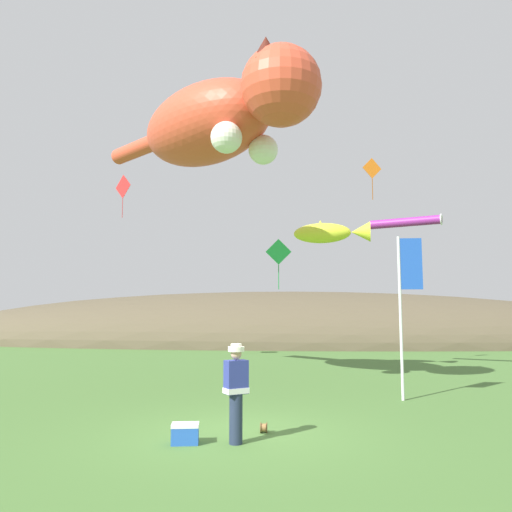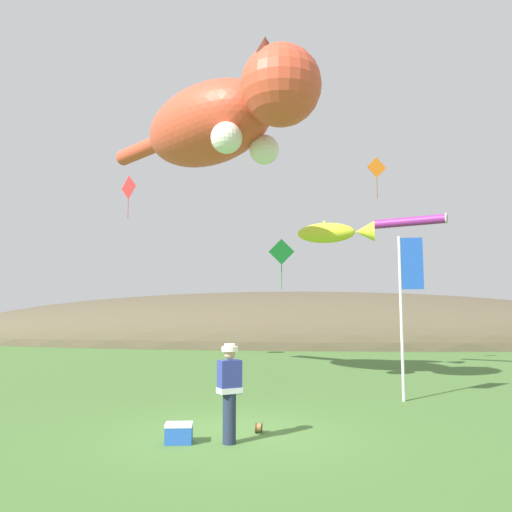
{
  "view_description": "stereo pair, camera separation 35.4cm",
  "coord_description": "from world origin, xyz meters",
  "px_view_note": "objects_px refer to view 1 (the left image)",
  "views": [
    {
      "loc": [
        1.13,
        -9.85,
        2.4
      ],
      "look_at": [
        0.0,
        4.0,
        3.89
      ],
      "focal_mm": 35.0,
      "sensor_mm": 36.0,
      "label": 1
    },
    {
      "loc": [
        1.48,
        -9.82,
        2.4
      ],
      "look_at": [
        0.0,
        4.0,
        3.89
      ],
      "focal_mm": 35.0,
      "sensor_mm": 36.0,
      "label": 2
    }
  ],
  "objects_px": {
    "kite_spool": "(264,428)",
    "kite_diamond_red": "(123,187)",
    "festival_attendant": "(236,390)",
    "kite_diamond_green": "(279,253)",
    "kite_giant_cat": "(220,120)",
    "festival_banner_pole": "(406,292)",
    "picnic_cooler": "(185,434)",
    "kite_diamond_orange": "(372,169)",
    "kite_tube_streamer": "(406,222)",
    "kite_fish_windsock": "(331,233)"
  },
  "relations": [
    {
      "from": "kite_spool",
      "to": "kite_diamond_red",
      "type": "relative_size",
      "value": 0.1
    },
    {
      "from": "festival_attendant",
      "to": "kite_diamond_green",
      "type": "height_order",
      "value": "kite_diamond_green"
    },
    {
      "from": "kite_giant_cat",
      "to": "festival_banner_pole",
      "type": "bearing_deg",
      "value": -14.55
    },
    {
      "from": "festival_attendant",
      "to": "kite_giant_cat",
      "type": "xyz_separation_m",
      "value": [
        -1.28,
        6.02,
        7.48
      ]
    },
    {
      "from": "picnic_cooler",
      "to": "kite_diamond_orange",
      "type": "xyz_separation_m",
      "value": [
        5.22,
        11.59,
        8.09
      ]
    },
    {
      "from": "kite_spool",
      "to": "kite_tube_streamer",
      "type": "distance_m",
      "value": 12.7
    },
    {
      "from": "kite_spool",
      "to": "kite_diamond_green",
      "type": "relative_size",
      "value": 0.11
    },
    {
      "from": "festival_banner_pole",
      "to": "kite_tube_streamer",
      "type": "distance_m",
      "value": 7.15
    },
    {
      "from": "festival_banner_pole",
      "to": "kite_diamond_green",
      "type": "relative_size",
      "value": 2.37
    },
    {
      "from": "kite_giant_cat",
      "to": "kite_tube_streamer",
      "type": "distance_m",
      "value": 8.77
    },
    {
      "from": "festival_banner_pole",
      "to": "kite_giant_cat",
      "type": "distance_m",
      "value": 7.83
    },
    {
      "from": "kite_giant_cat",
      "to": "kite_diamond_red",
      "type": "distance_m",
      "value": 8.66
    },
    {
      "from": "kite_giant_cat",
      "to": "kite_fish_windsock",
      "type": "relative_size",
      "value": 2.64
    },
    {
      "from": "picnic_cooler",
      "to": "kite_diamond_red",
      "type": "height_order",
      "value": "kite_diamond_red"
    },
    {
      "from": "picnic_cooler",
      "to": "kite_diamond_green",
      "type": "bearing_deg",
      "value": 81.35
    },
    {
      "from": "festival_attendant",
      "to": "kite_diamond_red",
      "type": "height_order",
      "value": "kite_diamond_red"
    },
    {
      "from": "festival_attendant",
      "to": "picnic_cooler",
      "type": "relative_size",
      "value": 3.32
    },
    {
      "from": "kite_fish_windsock",
      "to": "kite_diamond_red",
      "type": "distance_m",
      "value": 9.87
    },
    {
      "from": "festival_attendant",
      "to": "kite_diamond_orange",
      "type": "height_order",
      "value": "kite_diamond_orange"
    },
    {
      "from": "kite_fish_windsock",
      "to": "kite_diamond_green",
      "type": "relative_size",
      "value": 1.67
    },
    {
      "from": "kite_tube_streamer",
      "to": "kite_diamond_orange",
      "type": "bearing_deg",
      "value": 154.77
    },
    {
      "from": "kite_diamond_green",
      "to": "kite_diamond_red",
      "type": "xyz_separation_m",
      "value": [
        -7.27,
        3.73,
        3.53
      ]
    },
    {
      "from": "kite_giant_cat",
      "to": "kite_diamond_green",
      "type": "xyz_separation_m",
      "value": [
        1.74,
        2.93,
        -3.96
      ]
    },
    {
      "from": "kite_fish_windsock",
      "to": "kite_giant_cat",
      "type": "bearing_deg",
      "value": -129.75
    },
    {
      "from": "kite_diamond_orange",
      "to": "festival_banner_pole",
      "type": "bearing_deg",
      "value": -92.08
    },
    {
      "from": "festival_banner_pole",
      "to": "kite_diamond_orange",
      "type": "xyz_separation_m",
      "value": [
        0.25,
        6.88,
        5.39
      ]
    },
    {
      "from": "festival_attendant",
      "to": "kite_diamond_green",
      "type": "bearing_deg",
      "value": 87.04
    },
    {
      "from": "kite_giant_cat",
      "to": "picnic_cooler",
      "type": "bearing_deg",
      "value": -86.5
    },
    {
      "from": "festival_attendant",
      "to": "kite_tube_streamer",
      "type": "xyz_separation_m",
      "value": [
        5.5,
        10.96,
        4.93
      ]
    },
    {
      "from": "kite_spool",
      "to": "picnic_cooler",
      "type": "relative_size",
      "value": 0.38
    },
    {
      "from": "picnic_cooler",
      "to": "kite_diamond_red",
      "type": "distance_m",
      "value": 16.08
    },
    {
      "from": "festival_banner_pole",
      "to": "kite_fish_windsock",
      "type": "xyz_separation_m",
      "value": [
        -1.58,
        5.9,
        2.55
      ]
    },
    {
      "from": "picnic_cooler",
      "to": "kite_diamond_green",
      "type": "xyz_separation_m",
      "value": [
        1.37,
        9.02,
        4.3
      ]
    },
    {
      "from": "picnic_cooler",
      "to": "kite_giant_cat",
      "type": "height_order",
      "value": "kite_giant_cat"
    },
    {
      "from": "kite_fish_windsock",
      "to": "kite_diamond_red",
      "type": "bearing_deg",
      "value": 167.04
    },
    {
      "from": "kite_spool",
      "to": "kite_diamond_green",
      "type": "xyz_separation_m",
      "value": [
        0.02,
        8.11,
        4.38
      ]
    },
    {
      "from": "picnic_cooler",
      "to": "festival_banner_pole",
      "type": "height_order",
      "value": "festival_banner_pole"
    },
    {
      "from": "kite_diamond_red",
      "to": "festival_attendant",
      "type": "bearing_deg",
      "value": -61.77
    },
    {
      "from": "kite_tube_streamer",
      "to": "kite_diamond_green",
      "type": "relative_size",
      "value": 1.49
    },
    {
      "from": "kite_spool",
      "to": "kite_tube_streamer",
      "type": "height_order",
      "value": "kite_tube_streamer"
    },
    {
      "from": "kite_diamond_red",
      "to": "festival_banner_pole",
      "type": "bearing_deg",
      "value": -36.51
    },
    {
      "from": "festival_attendant",
      "to": "kite_diamond_green",
      "type": "relative_size",
      "value": 0.96
    },
    {
      "from": "kite_diamond_green",
      "to": "picnic_cooler",
      "type": "bearing_deg",
      "value": -98.65
    },
    {
      "from": "kite_diamond_orange",
      "to": "kite_giant_cat",
      "type": "bearing_deg",
      "value": -135.47
    },
    {
      "from": "picnic_cooler",
      "to": "kite_giant_cat",
      "type": "relative_size",
      "value": 0.07
    },
    {
      "from": "kite_tube_streamer",
      "to": "kite_diamond_red",
      "type": "height_order",
      "value": "kite_diamond_red"
    },
    {
      "from": "kite_giant_cat",
      "to": "kite_diamond_red",
      "type": "xyz_separation_m",
      "value": [
        -5.52,
        6.66,
        -0.43
      ]
    },
    {
      "from": "kite_tube_streamer",
      "to": "kite_diamond_green",
      "type": "xyz_separation_m",
      "value": [
        -5.04,
        -2.01,
        -1.41
      ]
    },
    {
      "from": "picnic_cooler",
      "to": "kite_fish_windsock",
      "type": "distance_m",
      "value": 12.31
    },
    {
      "from": "kite_diamond_green",
      "to": "kite_diamond_orange",
      "type": "xyz_separation_m",
      "value": [
        3.84,
        2.57,
        3.79
      ]
    }
  ]
}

